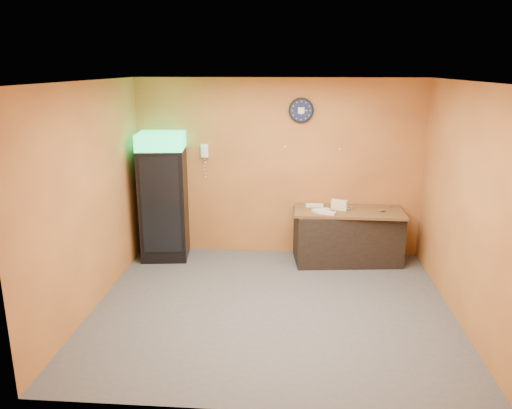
# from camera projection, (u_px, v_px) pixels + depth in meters

# --- Properties ---
(floor) EXTENTS (4.50, 4.50, 0.00)m
(floor) POSITION_uv_depth(u_px,v_px,m) (272.00, 307.00, 6.36)
(floor) COLOR #47474C
(floor) RESTS_ON ground
(back_wall) EXTENTS (4.50, 0.02, 2.80)m
(back_wall) POSITION_uv_depth(u_px,v_px,m) (278.00, 168.00, 7.90)
(back_wall) COLOR #C67C37
(back_wall) RESTS_ON floor
(left_wall) EXTENTS (0.02, 4.00, 2.80)m
(left_wall) POSITION_uv_depth(u_px,v_px,m) (91.00, 197.00, 6.15)
(left_wall) COLOR #C67C37
(left_wall) RESTS_ON floor
(right_wall) EXTENTS (0.02, 4.00, 2.80)m
(right_wall) POSITION_uv_depth(u_px,v_px,m) (465.00, 205.00, 5.81)
(right_wall) COLOR #C67C37
(right_wall) RESTS_ON floor
(ceiling) EXTENTS (4.50, 4.00, 0.02)m
(ceiling) POSITION_uv_depth(u_px,v_px,m) (274.00, 81.00, 5.60)
(ceiling) COLOR white
(ceiling) RESTS_ON back_wall
(beverage_cooler) EXTENTS (0.77, 0.78, 1.99)m
(beverage_cooler) POSITION_uv_depth(u_px,v_px,m) (163.00, 198.00, 7.77)
(beverage_cooler) COLOR black
(beverage_cooler) RESTS_ON floor
(prep_counter) EXTENTS (1.67, 0.88, 0.80)m
(prep_counter) POSITION_uv_depth(u_px,v_px,m) (347.00, 237.00, 7.75)
(prep_counter) COLOR black
(prep_counter) RESTS_ON floor
(wall_clock) EXTENTS (0.38, 0.06, 0.38)m
(wall_clock) POSITION_uv_depth(u_px,v_px,m) (301.00, 110.00, 7.60)
(wall_clock) COLOR black
(wall_clock) RESTS_ON back_wall
(wall_phone) EXTENTS (0.12, 0.10, 0.21)m
(wall_phone) POSITION_uv_depth(u_px,v_px,m) (205.00, 151.00, 7.86)
(wall_phone) COLOR white
(wall_phone) RESTS_ON back_wall
(butcher_paper) EXTENTS (1.67, 0.81, 0.04)m
(butcher_paper) POSITION_uv_depth(u_px,v_px,m) (349.00, 211.00, 7.63)
(butcher_paper) COLOR brown
(butcher_paper) RESTS_ON prep_counter
(sub_roll_stack) EXTENTS (0.26, 0.17, 0.15)m
(sub_roll_stack) POSITION_uv_depth(u_px,v_px,m) (339.00, 205.00, 7.60)
(sub_roll_stack) COLOR #F6ECC0
(sub_roll_stack) RESTS_ON butcher_paper
(wrapped_sandwich_left) EXTENTS (0.29, 0.19, 0.04)m
(wrapped_sandwich_left) POSITION_uv_depth(u_px,v_px,m) (321.00, 210.00, 7.53)
(wrapped_sandwich_left) COLOR silver
(wrapped_sandwich_left) RESTS_ON butcher_paper
(wrapped_sandwich_mid) EXTENTS (0.28, 0.20, 0.04)m
(wrapped_sandwich_mid) POSITION_uv_depth(u_px,v_px,m) (327.00, 213.00, 7.41)
(wrapped_sandwich_mid) COLOR silver
(wrapped_sandwich_mid) RESTS_ON butcher_paper
(wrapped_sandwich_right) EXTENTS (0.27, 0.11, 0.04)m
(wrapped_sandwich_right) POSITION_uv_depth(u_px,v_px,m) (315.00, 205.00, 7.79)
(wrapped_sandwich_right) COLOR silver
(wrapped_sandwich_right) RESTS_ON butcher_paper
(kitchen_tool) EXTENTS (0.06, 0.06, 0.06)m
(kitchen_tool) POSITION_uv_depth(u_px,v_px,m) (351.00, 208.00, 7.63)
(kitchen_tool) COLOR silver
(kitchen_tool) RESTS_ON butcher_paper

